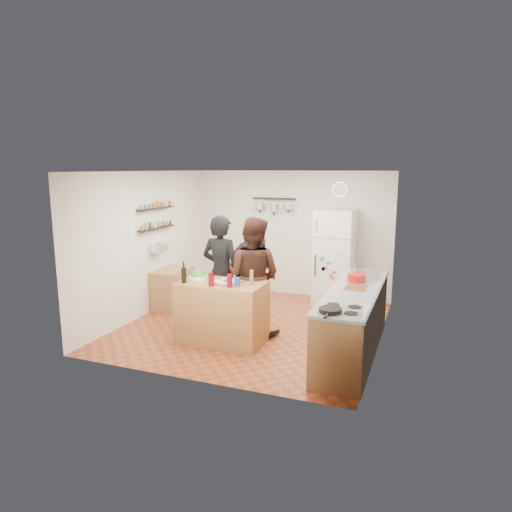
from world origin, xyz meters
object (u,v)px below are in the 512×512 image
at_px(skillet, 330,310).
at_px(wall_clock, 340,189).
at_px(fridge, 334,257).
at_px(side_table, 173,289).
at_px(person_left, 221,273).
at_px(pepper_mill, 252,279).
at_px(salad_bowl, 198,277).
at_px(counter_run, 353,322).
at_px(red_bowl, 356,278).
at_px(prep_island, 222,312).
at_px(wine_bottle, 184,275).
at_px(person_back, 251,273).
at_px(salt_canister, 237,282).
at_px(person_center, 253,276).

xyz_separation_m(skillet, wall_clock, (-0.65, 3.75, 1.20)).
bearing_deg(fridge, side_table, -152.60).
xyz_separation_m(person_left, skillet, (2.03, -1.37, 0.02)).
relative_size(pepper_mill, wall_clock, 0.57).
xyz_separation_m(salad_bowl, person_left, (0.17, 0.47, -0.02)).
xyz_separation_m(salad_bowl, counter_run, (2.30, 0.22, -0.49)).
bearing_deg(skillet, red_bowl, 88.17).
bearing_deg(fridge, salad_bowl, -121.69).
bearing_deg(prep_island, red_bowl, 21.28).
height_order(wine_bottle, person_back, person_back).
distance_m(salt_canister, person_left, 0.84).
xyz_separation_m(wine_bottle, person_center, (0.79, 0.74, -0.11)).
bearing_deg(person_back, red_bowl, -170.09).
height_order(wine_bottle, person_center, person_center).
height_order(counter_run, fridge, fridge).
relative_size(counter_run, skillet, 9.87).
relative_size(skillet, fridge, 0.15).
distance_m(wine_bottle, counter_run, 2.50).
xyz_separation_m(skillet, fridge, (-0.65, 3.42, -0.05)).
xyz_separation_m(salad_bowl, person_center, (0.71, 0.47, -0.02)).
relative_size(salad_bowl, pepper_mill, 1.57).
xyz_separation_m(pepper_mill, fridge, (0.68, 2.52, -0.10)).
relative_size(person_center, person_back, 1.08).
bearing_deg(wall_clock, person_back, -119.41).
distance_m(prep_island, counter_run, 1.90).
bearing_deg(side_table, person_left, -26.57).
xyz_separation_m(person_center, person_back, (-0.22, 0.48, -0.07)).
xyz_separation_m(person_back, fridge, (1.07, 1.57, 0.06)).
distance_m(counter_run, wall_clock, 3.22).
bearing_deg(wine_bottle, salt_canister, 7.13).
relative_size(person_left, skillet, 6.91).
xyz_separation_m(person_left, fridge, (1.38, 2.05, -0.02)).
bearing_deg(salad_bowl, person_back, 62.99).
bearing_deg(pepper_mill, prep_island, -173.66).
bearing_deg(person_left, skillet, 152.50).
xyz_separation_m(wine_bottle, person_left, (0.25, 0.74, -0.10)).
relative_size(wine_bottle, person_back, 0.13).
xyz_separation_m(prep_island, pepper_mill, (0.45, 0.05, 0.54)).
distance_m(person_center, wall_clock, 2.81).
distance_m(person_center, red_bowl, 1.56).
relative_size(salad_bowl, wall_clock, 0.89).
height_order(prep_island, person_center, person_center).
distance_m(wine_bottle, pepper_mill, 0.99).
bearing_deg(pepper_mill, counter_run, 8.58).
bearing_deg(fridge, wall_clock, 90.00).
bearing_deg(counter_run, skillet, -95.12).
relative_size(fridge, side_table, 2.25).
bearing_deg(side_table, salad_bowl, -44.63).
bearing_deg(salad_bowl, fridge, 58.31).
bearing_deg(person_back, counter_run, 177.12).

